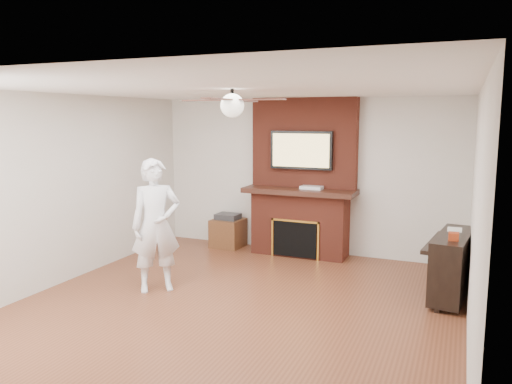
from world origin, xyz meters
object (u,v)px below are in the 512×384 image
at_px(fireplace, 301,193).
at_px(person, 156,225).
at_px(piano, 452,264).
at_px(side_table, 228,231).

distance_m(fireplace, person, 2.64).
xyz_separation_m(person, piano, (3.47, 1.15, -0.41)).
xyz_separation_m(side_table, piano, (3.58, -1.15, 0.16)).
distance_m(fireplace, piano, 2.67).
relative_size(person, side_table, 2.94).
bearing_deg(piano, person, -154.66).
relative_size(fireplace, side_table, 4.36).
distance_m(fireplace, side_table, 1.47).
bearing_deg(person, side_table, 51.31).
bearing_deg(side_table, person, -85.49).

